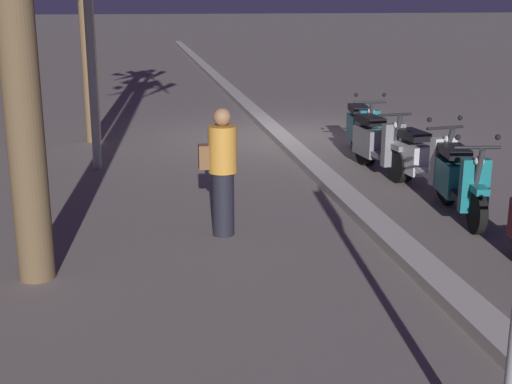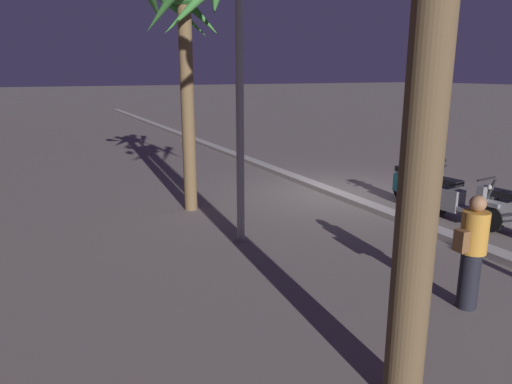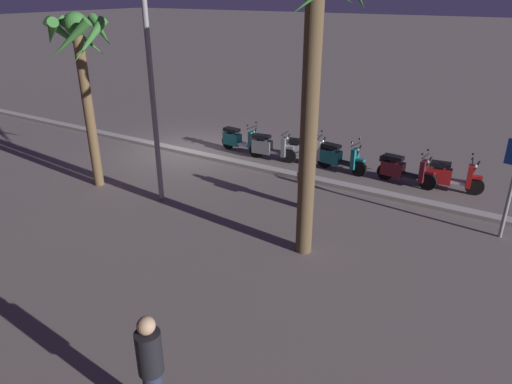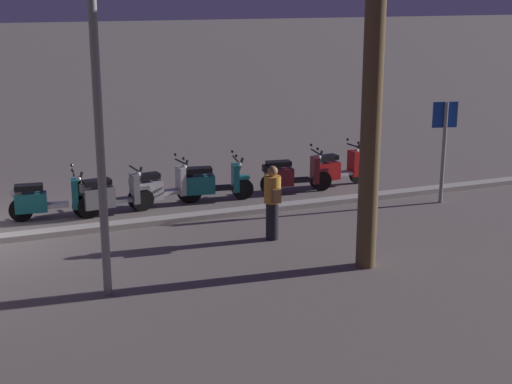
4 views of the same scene
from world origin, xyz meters
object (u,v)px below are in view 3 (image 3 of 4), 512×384
scooter_silver_last_in_row (303,151)px  scooter_grey_lead_nearest (269,147)px  palm_tree_mid_walkway (313,39)px  palm_tree_far_corner (80,57)px  pedestrian_window_shopping (304,180)px  street_lamp (150,64)px  scooter_red_mid_front (448,176)px  scooter_maroon_gap_after_mid (402,170)px  scooter_teal_mid_rear (338,157)px  pedestrian_strolling_near_curb (151,368)px  scooter_teal_mid_centre (239,140)px

scooter_silver_last_in_row → scooter_grey_lead_nearest: 1.20m
scooter_silver_last_in_row → palm_tree_mid_walkway: (-2.55, 5.16, 4.16)m
scooter_silver_last_in_row → palm_tree_far_corner: bearing=47.5°
pedestrian_window_shopping → street_lamp: 4.96m
scooter_red_mid_front → scooter_grey_lead_nearest: bearing=3.9°
scooter_maroon_gap_after_mid → palm_tree_far_corner: palm_tree_far_corner is taller
scooter_silver_last_in_row → palm_tree_far_corner: (4.49, 4.91, 3.33)m
scooter_maroon_gap_after_mid → scooter_teal_mid_rear: 2.06m
scooter_silver_last_in_row → scooter_grey_lead_nearest: size_ratio=1.00×
scooter_maroon_gap_after_mid → palm_tree_far_corner: size_ratio=0.37×
pedestrian_window_shopping → street_lamp: size_ratio=0.25×
palm_tree_mid_walkway → street_lamp: palm_tree_mid_walkway is taller
scooter_teal_mid_rear → scooter_silver_last_in_row: (1.29, -0.01, -0.01)m
palm_tree_far_corner → street_lamp: size_ratio=0.81×
palm_tree_mid_walkway → scooter_grey_lead_nearest: bearing=-52.7°
scooter_teal_mid_rear → street_lamp: 6.68m
pedestrian_window_shopping → street_lamp: (3.65, 1.61, 2.94)m
scooter_red_mid_front → palm_tree_mid_walkway: bearing=68.3°
scooter_red_mid_front → pedestrian_window_shopping: 4.52m
pedestrian_strolling_near_curb → palm_tree_mid_walkway: bearing=-86.9°
street_lamp → palm_tree_far_corner: bearing=3.9°
scooter_teal_mid_rear → pedestrian_window_shopping: (-0.27, 3.12, 0.35)m
scooter_maroon_gap_after_mid → palm_tree_far_corner: 9.82m
scooter_red_mid_front → scooter_silver_last_in_row: same height
scooter_silver_last_in_row → scooter_grey_lead_nearest: scooter_silver_last_in_row is taller
scooter_teal_mid_centre → pedestrian_strolling_near_curb: (-5.40, 10.25, 0.48)m
scooter_grey_lead_nearest → scooter_teal_mid_centre: 1.40m
scooter_maroon_gap_after_mid → pedestrian_strolling_near_curb: size_ratio=1.05×
scooter_red_mid_front → pedestrian_strolling_near_curb: 10.62m
scooter_silver_last_in_row → street_lamp: 6.14m
palm_tree_mid_walkway → street_lamp: bearing=-5.2°
scooter_teal_mid_rear → scooter_teal_mid_centre: size_ratio=0.95×
scooter_grey_lead_nearest → scooter_silver_last_in_row: bearing=-167.0°
scooter_maroon_gap_after_mid → pedestrian_window_shopping: (1.79, 3.11, 0.35)m
scooter_red_mid_front → scooter_teal_mid_centre: bearing=1.6°
scooter_teal_mid_rear → street_lamp: bearing=54.4°
scooter_silver_last_in_row → pedestrian_window_shopping: bearing=116.4°
palm_tree_mid_walkway → scooter_teal_mid_centre: bearing=-44.9°
scooter_grey_lead_nearest → palm_tree_far_corner: size_ratio=0.36×
pedestrian_window_shopping → street_lamp: bearing=23.7°
scooter_maroon_gap_after_mid → scooter_teal_mid_rear: size_ratio=1.04×
scooter_teal_mid_centre → street_lamp: 5.74m
palm_tree_mid_walkway → street_lamp: (4.65, -0.42, -0.87)m
scooter_teal_mid_rear → pedestrian_strolling_near_curb: 10.43m
scooter_maroon_gap_after_mid → street_lamp: street_lamp is taller
scooter_teal_mid_rear → scooter_maroon_gap_after_mid: bearing=179.6°
scooter_red_mid_front → palm_tree_far_corner: size_ratio=0.35×
scooter_silver_last_in_row → pedestrian_strolling_near_curb: (-2.84, 10.32, 0.48)m
scooter_teal_mid_centre → pedestrian_window_shopping: size_ratio=1.22×
scooter_silver_last_in_row → scooter_maroon_gap_after_mid: bearing=179.5°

